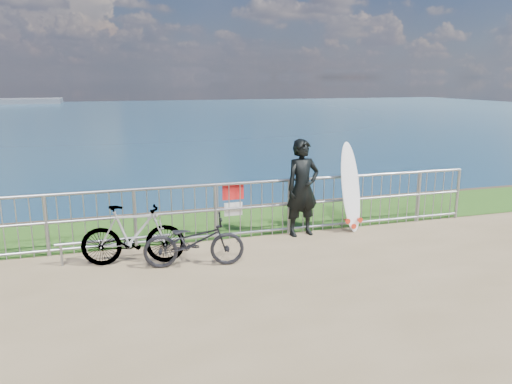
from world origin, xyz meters
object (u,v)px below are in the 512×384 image
object	(u,v)px
bicycle_far	(133,235)
surfer	(303,188)
surfboard	(351,190)
bicycle_near	(194,241)

from	to	relation	value
bicycle_far	surfer	bearing A→B (deg)	-70.05
surfer	bicycle_far	xyz separation A→B (m)	(-3.31, -0.68, -0.45)
surfer	surfboard	world-z (taller)	surfer
bicycle_far	bicycle_near	bearing A→B (deg)	-104.13
bicycle_near	surfboard	bearing A→B (deg)	-64.05
bicycle_near	surfer	bearing A→B (deg)	-56.87
bicycle_far	surfboard	bearing A→B (deg)	-72.95
surfer	bicycle_far	size ratio (longest dim) A/B	1.12
bicycle_near	bicycle_far	size ratio (longest dim) A/B	0.97
surfer	bicycle_far	distance (m)	3.40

